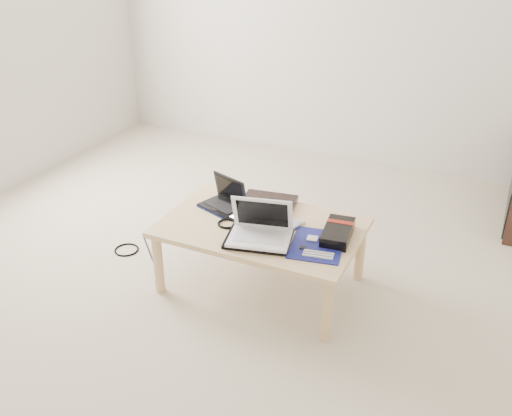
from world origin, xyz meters
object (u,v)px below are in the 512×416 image
at_px(coffee_table, 261,233).
at_px(white_laptop, 261,230).
at_px(gpu_box, 338,232).
at_px(netbook, 225,201).

xyz_separation_m(coffee_table, white_laptop, (0.07, -0.15, 0.11)).
bearing_deg(coffee_table, gpu_box, 7.14).
distance_m(netbook, gpu_box, 0.71).
height_order(coffee_table, white_laptop, white_laptop).
bearing_deg(gpu_box, white_laptop, -150.32).
relative_size(coffee_table, netbook, 3.71).
xyz_separation_m(coffee_table, netbook, (-0.29, 0.11, 0.09)).
distance_m(white_laptop, gpu_box, 0.42).
distance_m(coffee_table, gpu_box, 0.44).
xyz_separation_m(white_laptop, gpu_box, (0.36, 0.20, -0.04)).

